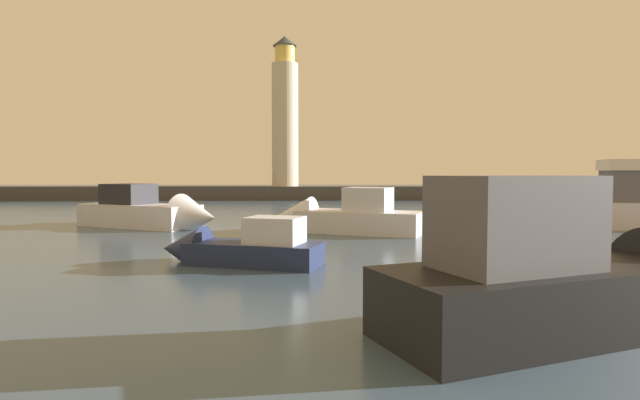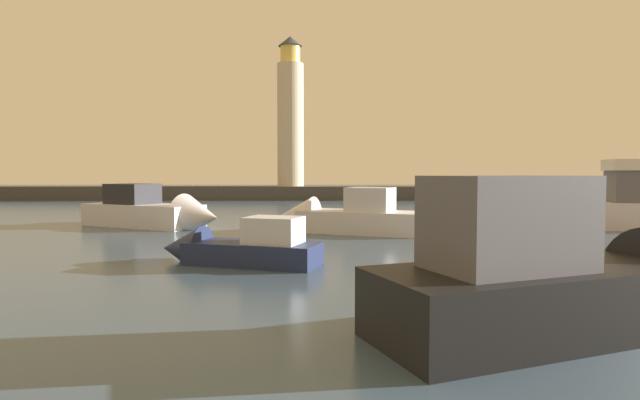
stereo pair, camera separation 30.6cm
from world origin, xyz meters
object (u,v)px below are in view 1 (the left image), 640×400
motorboat_0 (231,248)px  motorboat_4 (590,279)px  motorboat_1 (336,217)px  motorboat_2 (156,213)px  lighthouse (285,116)px  motorboat_5 (605,205)px

motorboat_0 → motorboat_4: size_ratio=0.67×
motorboat_1 → motorboat_2: size_ratio=0.91×
lighthouse → motorboat_2: 33.45m
lighthouse → motorboat_0: 44.55m
motorboat_4 → motorboat_5: 21.51m
motorboat_4 → motorboat_5: motorboat_5 is taller
motorboat_0 → motorboat_1: 10.44m
motorboat_0 → motorboat_1: (4.03, 9.63, 0.22)m
motorboat_0 → motorboat_5: motorboat_5 is taller
motorboat_2 → motorboat_5: size_ratio=1.06×
lighthouse → motorboat_2: bearing=-100.3°
motorboat_0 → motorboat_5: (19.31, 11.10, 0.76)m
motorboat_1 → motorboat_2: bearing=167.6°
motorboat_2 → motorboat_4: 24.16m
motorboat_1 → lighthouse: bearing=97.5°
motorboat_5 → motorboat_4: bearing=-120.6°
lighthouse → motorboat_2: lighthouse is taller
motorboat_1 → motorboat_5: motorboat_5 is taller
lighthouse → motorboat_4: bearing=-80.2°
motorboat_2 → motorboat_5: motorboat_5 is taller
motorboat_1 → motorboat_5: bearing=5.5°
motorboat_0 → motorboat_4: motorboat_4 is taller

